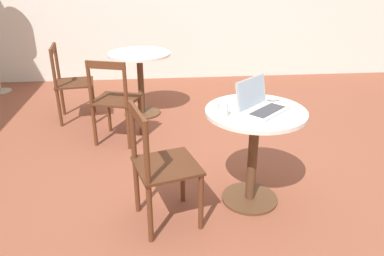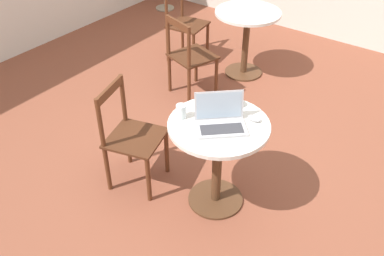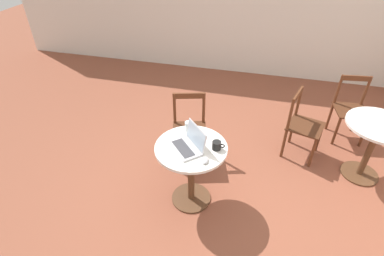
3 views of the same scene
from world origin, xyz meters
name	(u,v)px [view 3 (image 3 of 3)]	position (x,y,z in m)	size (l,w,h in m)	color
ground_plane	(208,189)	(0.00, 0.00, 0.00)	(16.00, 16.00, 0.00)	brown
wall_back	(249,0)	(0.00, 3.23, 1.35)	(9.40, 0.06, 2.70)	silver
cafe_table_near	(191,161)	(-0.16, -0.18, 0.55)	(0.71, 0.71, 0.74)	#51331E
cafe_table_mid	(375,138)	(1.72, 0.70, 0.55)	(0.71, 0.71, 0.74)	#51331E
chair_near_back	(189,129)	(-0.35, 0.50, 0.44)	(0.50, 0.50, 0.86)	#562D19
chair_mid_left	(302,125)	(0.98, 0.93, 0.44)	(0.51, 0.51, 0.86)	#562D19
chair_mid_back	(350,109)	(1.62, 1.48, 0.44)	(0.45, 0.45, 0.86)	#562D19
laptop	(189,144)	(-0.18, -0.20, 0.79)	(0.41, 0.41, 0.22)	#B7B7BC
mouse	(205,160)	(0.02, -0.35, 0.76)	(0.06, 0.10, 0.03)	#B7B7BC
mug	(217,145)	(0.09, -0.15, 0.79)	(0.12, 0.09, 0.08)	black
drinking_glass	(188,126)	(-0.25, 0.08, 0.79)	(0.07, 0.07, 0.10)	silver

